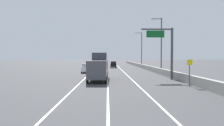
% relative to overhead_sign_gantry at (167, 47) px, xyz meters
% --- Properties ---
extents(ground_plane, '(320.00, 320.00, 0.00)m').
position_rel_overhead_sign_gantry_xyz_m(ground_plane, '(-6.63, 39.85, -4.73)').
color(ground_plane, '#38383A').
extents(lane_stripe_left, '(0.16, 130.00, 0.00)m').
position_rel_overhead_sign_gantry_xyz_m(lane_stripe_left, '(-12.13, 30.85, -4.73)').
color(lane_stripe_left, silver).
rests_on(lane_stripe_left, ground_plane).
extents(lane_stripe_center, '(0.16, 130.00, 0.00)m').
position_rel_overhead_sign_gantry_xyz_m(lane_stripe_center, '(-8.63, 30.85, -4.73)').
color(lane_stripe_center, silver).
rests_on(lane_stripe_center, ground_plane).
extents(lane_stripe_right, '(0.16, 130.00, 0.00)m').
position_rel_overhead_sign_gantry_xyz_m(lane_stripe_right, '(-5.13, 30.85, -4.73)').
color(lane_stripe_right, silver).
rests_on(lane_stripe_right, ground_plane).
extents(jersey_barrier_right, '(0.60, 120.00, 1.10)m').
position_rel_overhead_sign_gantry_xyz_m(jersey_barrier_right, '(1.34, 15.85, -4.18)').
color(jersey_barrier_right, gray).
rests_on(jersey_barrier_right, ground_plane).
extents(overhead_sign_gantry, '(4.68, 0.36, 7.50)m').
position_rel_overhead_sign_gantry_xyz_m(overhead_sign_gantry, '(0.00, 0.00, 0.00)').
color(overhead_sign_gantry, '#47474C').
rests_on(overhead_sign_gantry, ground_plane).
extents(speed_advisory_sign, '(0.60, 0.11, 3.00)m').
position_rel_overhead_sign_gantry_xyz_m(speed_advisory_sign, '(0.44, -7.22, -2.96)').
color(speed_advisory_sign, '#4C4C51').
rests_on(speed_advisory_sign, ground_plane).
extents(lamp_post_right_second, '(2.14, 0.44, 10.89)m').
position_rel_overhead_sign_gantry_xyz_m(lamp_post_right_second, '(1.61, 10.21, 1.48)').
color(lamp_post_right_second, '#4C4C51').
rests_on(lamp_post_right_second, ground_plane).
extents(lamp_post_right_third, '(2.14, 0.44, 10.89)m').
position_rel_overhead_sign_gantry_xyz_m(lamp_post_right_third, '(1.68, 33.87, 1.48)').
color(lamp_post_right_third, '#4C4C51').
rests_on(lamp_post_right_third, ground_plane).
extents(car_black_0, '(1.85, 4.07, 1.92)m').
position_rel_overhead_sign_gantry_xyz_m(car_black_0, '(-6.92, 31.34, -3.77)').
color(car_black_0, black).
rests_on(car_black_0, ground_plane).
extents(car_yellow_1, '(1.92, 4.66, 2.06)m').
position_rel_overhead_sign_gantry_xyz_m(car_yellow_1, '(-13.06, 63.61, -3.70)').
color(car_yellow_1, gold).
rests_on(car_yellow_1, ground_plane).
extents(car_white_2, '(1.80, 4.66, 1.87)m').
position_rel_overhead_sign_gantry_xyz_m(car_white_2, '(-13.02, 12.81, -3.79)').
color(car_white_2, white).
rests_on(car_white_2, ground_plane).
extents(box_truck, '(2.69, 8.80, 3.90)m').
position_rel_overhead_sign_gantry_xyz_m(box_truck, '(-9.91, -0.85, -2.95)').
color(box_truck, '#4C4C51').
rests_on(box_truck, ground_plane).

